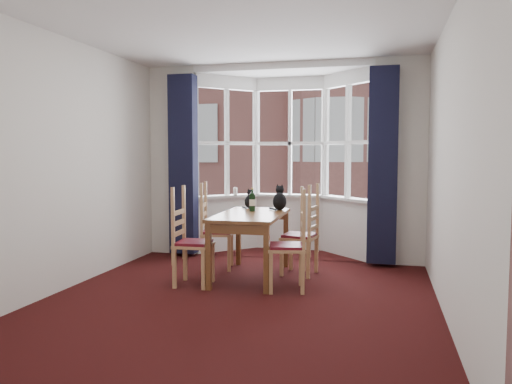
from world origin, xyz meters
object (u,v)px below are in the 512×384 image
(dining_table, at_px, (251,221))
(chair_left_near, at_px, (186,244))
(cat_left, at_px, (250,201))
(chair_left_far, at_px, (211,233))
(chair_right_far, at_px, (306,237))
(wine_bottle, at_px, (252,201))
(cat_right, at_px, (280,200))
(chair_right_near, at_px, (295,248))
(candle_tall, at_px, (235,191))

(dining_table, bearing_deg, chair_left_near, -141.37)
(chair_left_near, distance_m, cat_left, 1.23)
(chair_left_far, xyz_separation_m, cat_left, (0.48, 0.20, 0.42))
(chair_right_far, bearing_deg, chair_left_far, 177.92)
(chair_left_near, relative_size, wine_bottle, 3.11)
(cat_left, bearing_deg, chair_left_far, -157.13)
(chair_right_far, distance_m, cat_right, 0.61)
(chair_left_far, height_order, wine_bottle, wine_bottle)
(dining_table, relative_size, chair_right_near, 1.55)
(cat_left, height_order, cat_right, cat_right)
(chair_left_near, relative_size, chair_right_near, 1.00)
(chair_right_near, distance_m, chair_right_far, 0.72)
(candle_tall, bearing_deg, dining_table, -67.10)
(chair_right_near, xyz_separation_m, chair_right_far, (0.02, 0.72, 0.00))
(chair_right_far, xyz_separation_m, cat_left, (-0.79, 0.25, 0.42))
(chair_right_near, bearing_deg, cat_left, 128.50)
(chair_right_far, bearing_deg, candle_tall, 135.69)
(cat_right, bearing_deg, wine_bottle, -140.75)
(cat_right, relative_size, candle_tall, 2.86)
(dining_table, bearing_deg, cat_left, 105.94)
(chair_left_near, xyz_separation_m, cat_right, (0.90, 0.97, 0.45))
(chair_left_near, distance_m, wine_bottle, 1.04)
(wine_bottle, bearing_deg, chair_right_far, 6.39)
(chair_left_near, xyz_separation_m, chair_right_far, (1.27, 0.80, 0.00))
(chair_right_far, bearing_deg, chair_right_near, -91.91)
(dining_table, height_order, chair_left_near, chair_left_near)
(dining_table, height_order, cat_left, cat_left)
(chair_left_far, height_order, candle_tall, candle_tall)
(wine_bottle, distance_m, candle_tall, 1.48)
(chair_right_far, relative_size, cat_right, 2.71)
(dining_table, xyz_separation_m, wine_bottle, (-0.04, 0.22, 0.23))
(chair_left_near, distance_m, chair_left_far, 0.85)
(chair_left_near, xyz_separation_m, chair_left_far, (-0.00, 0.85, 0.00))
(candle_tall, bearing_deg, cat_right, -49.94)
(chair_left_far, relative_size, cat_left, 3.43)
(chair_left_far, height_order, cat_right, cat_right)
(chair_left_near, bearing_deg, chair_right_far, 32.14)
(chair_right_far, bearing_deg, cat_right, 155.64)
(dining_table, xyz_separation_m, chair_right_near, (0.61, -0.43, -0.22))
(cat_left, bearing_deg, chair_right_far, -17.49)
(dining_table, height_order, wine_bottle, wine_bottle)
(dining_table, relative_size, chair_left_near, 1.55)
(wine_bottle, bearing_deg, chair_left_near, -129.51)
(chair_left_near, xyz_separation_m, candle_tall, (-0.02, 2.07, 0.46))
(chair_left_near, xyz_separation_m, wine_bottle, (0.60, 0.73, 0.45))
(chair_right_near, relative_size, candle_tall, 7.75)
(chair_right_far, height_order, cat_left, cat_left)
(chair_left_far, bearing_deg, cat_left, 22.87)
(chair_right_far, bearing_deg, wine_bottle, -173.61)
(chair_left_far, height_order, chair_right_near, same)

